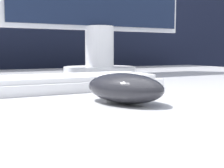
# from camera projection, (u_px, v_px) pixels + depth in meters

# --- Properties ---
(partition_panel) EXTENTS (5.00, 0.03, 1.43)m
(partition_panel) POSITION_uv_depth(u_px,v_px,m) (9.00, 69.00, 1.22)
(partition_panel) COLOR black
(partition_panel) RESTS_ON ground_plane
(computer_mouse_near) EXTENTS (0.10, 0.13, 0.04)m
(computer_mouse_near) POSITION_uv_depth(u_px,v_px,m) (124.00, 88.00, 0.39)
(computer_mouse_near) COLOR #232328
(computer_mouse_near) RESTS_ON desk
(keyboard) EXTENTS (0.43, 0.12, 0.02)m
(keyboard) POSITION_uv_depth(u_px,v_px,m) (33.00, 84.00, 0.50)
(keyboard) COLOR silver
(keyboard) RESTS_ON desk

